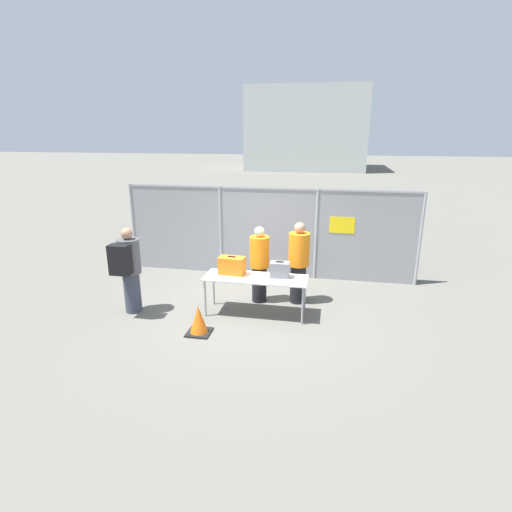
% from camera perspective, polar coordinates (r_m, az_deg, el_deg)
% --- Properties ---
extents(ground_plane, '(120.00, 120.00, 0.00)m').
position_cam_1_polar(ground_plane, '(8.47, -0.85, -7.60)').
color(ground_plane, '#605E56').
extents(fence_section, '(7.39, 0.07, 2.28)m').
position_cam_1_polar(fence_section, '(10.08, 1.70, 3.65)').
color(fence_section, '#9EA0A5').
rests_on(fence_section, ground_plane).
extents(inspection_table, '(2.06, 0.70, 0.80)m').
position_cam_1_polar(inspection_table, '(7.99, -0.06, -3.46)').
color(inspection_table, silver).
rests_on(inspection_table, ground_plane).
extents(suitcase_orange, '(0.54, 0.32, 0.38)m').
position_cam_1_polar(suitcase_orange, '(8.10, -3.48, -1.38)').
color(suitcase_orange, orange).
rests_on(suitcase_orange, inspection_table).
extents(suitcase_grey, '(0.39, 0.26, 0.33)m').
position_cam_1_polar(suitcase_grey, '(7.94, 3.41, -1.97)').
color(suitcase_grey, slate).
rests_on(suitcase_grey, inspection_table).
extents(traveler_hooded, '(0.44, 0.68, 1.77)m').
position_cam_1_polar(traveler_hooded, '(8.36, -17.76, -1.60)').
color(traveler_hooded, '#383D4C').
rests_on(traveler_hooded, ground_plane).
extents(security_worker_near, '(0.41, 0.41, 1.68)m').
position_cam_1_polar(security_worker_near, '(8.56, 0.48, -1.08)').
color(security_worker_near, black).
rests_on(security_worker_near, ground_plane).
extents(security_worker_far, '(0.44, 0.44, 1.78)m').
position_cam_1_polar(security_worker_far, '(8.55, 6.11, -0.85)').
color(security_worker_far, black).
rests_on(security_worker_far, ground_plane).
extents(utility_trailer, '(4.13, 1.98, 0.66)m').
position_cam_1_polar(utility_trailer, '(11.63, 12.18, 1.01)').
color(utility_trailer, '#4C6B47').
rests_on(utility_trailer, ground_plane).
extents(distant_hangar, '(11.25, 9.53, 7.68)m').
position_cam_1_polar(distant_hangar, '(42.46, 7.45, 17.51)').
color(distant_hangar, '#B2B7B2').
rests_on(distant_hangar, ground_plane).
extents(traffic_cone, '(0.44, 0.44, 0.54)m').
position_cam_1_polar(traffic_cone, '(7.49, -8.20, -9.14)').
color(traffic_cone, black).
rests_on(traffic_cone, ground_plane).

